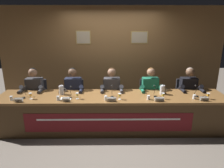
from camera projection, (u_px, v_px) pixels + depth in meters
name	position (u px, v px, depth m)	size (l,w,h in m)	color
ground_plane	(112.00, 128.00, 4.41)	(12.00, 12.00, 0.00)	#70665B
wall_back_panelled	(111.00, 57.00, 5.47)	(5.89, 0.14, 2.60)	brown
conference_table	(112.00, 108.00, 4.14)	(4.69, 0.85, 0.74)	brown
chair_far_left	(38.00, 99.00, 4.84)	(0.44, 0.44, 0.90)	black
panelist_far_left	(34.00, 91.00, 4.57)	(0.51, 0.48, 1.23)	black
nameplate_far_left	(18.00, 100.00, 3.85)	(0.17, 0.06, 0.08)	white
juice_glass_far_left	(31.00, 95.00, 3.98)	(0.06, 0.06, 0.12)	white
water_cup_far_left	(11.00, 98.00, 3.93)	(0.06, 0.06, 0.08)	silver
microphone_far_left	(24.00, 94.00, 4.07)	(0.06, 0.17, 0.22)	black
chair_left	(75.00, 99.00, 4.85)	(0.44, 0.44, 0.90)	black
panelist_left	(73.00, 91.00, 4.58)	(0.51, 0.48, 1.23)	black
nameplate_left	(66.00, 100.00, 3.86)	(0.15, 0.06, 0.08)	white
juice_glass_left	(77.00, 95.00, 3.99)	(0.06, 0.06, 0.12)	white
water_cup_left	(58.00, 98.00, 3.93)	(0.06, 0.06, 0.08)	silver
microphone_left	(70.00, 94.00, 4.07)	(0.06, 0.17, 0.22)	black
chair_center	(112.00, 99.00, 4.86)	(0.44, 0.44, 0.90)	black
panelist_center	(112.00, 91.00, 4.59)	(0.51, 0.48, 1.23)	black
nameplate_center	(111.00, 99.00, 3.88)	(0.19, 0.06, 0.08)	white
juice_glass_center	(120.00, 95.00, 3.96)	(0.06, 0.06, 0.12)	white
water_cup_center	(106.00, 98.00, 3.95)	(0.06, 0.06, 0.08)	silver
microphone_center	(112.00, 93.00, 4.13)	(0.06, 0.17, 0.22)	black
chair_right	(148.00, 99.00, 4.87)	(0.44, 0.44, 0.90)	black
panelist_right	(151.00, 91.00, 4.60)	(0.51, 0.48, 1.23)	black
nameplate_right	(159.00, 99.00, 3.88)	(0.18, 0.06, 0.08)	white
juice_glass_right	(163.00, 95.00, 3.98)	(0.06, 0.06, 0.12)	white
water_cup_right	(148.00, 98.00, 3.97)	(0.06, 0.06, 0.08)	silver
microphone_right	(155.00, 93.00, 4.13)	(0.06, 0.17, 0.22)	black
chair_far_right	(185.00, 99.00, 4.88)	(0.44, 0.44, 0.90)	black
panelist_far_right	(189.00, 90.00, 4.61)	(0.51, 0.48, 1.23)	black
nameplate_far_right	(204.00, 99.00, 3.91)	(0.16, 0.06, 0.08)	white
juice_glass_far_right	(208.00, 95.00, 3.98)	(0.06, 0.06, 0.12)	white
water_cup_far_right	(194.00, 97.00, 4.00)	(0.06, 0.06, 0.08)	silver
microphone_far_right	(196.00, 93.00, 4.14)	(0.06, 0.17, 0.22)	black
water_pitcher_left_side	(61.00, 90.00, 4.24)	(0.15, 0.10, 0.21)	silver
water_pitcher_right_side	(162.00, 90.00, 4.25)	(0.15, 0.10, 0.21)	silver
document_stack_left	(66.00, 99.00, 4.01)	(0.22, 0.16, 0.01)	white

